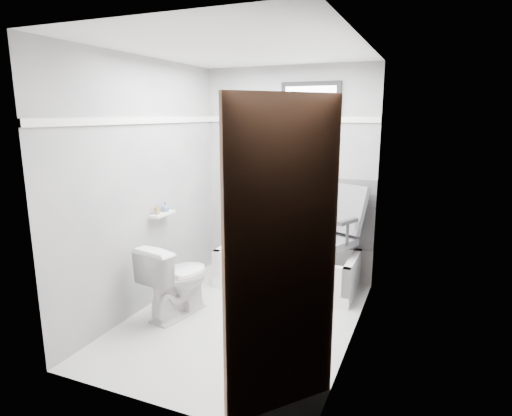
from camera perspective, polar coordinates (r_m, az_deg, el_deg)
The scene contains 19 objects.
floor at distance 4.12m, azimuth -1.94°, elevation -14.72°, with size 2.60×2.60×0.00m, color silver.
ceiling at distance 3.70m, azimuth -2.23°, elevation 20.52°, with size 2.60×2.60×0.00m, color silver.
wall_back at distance 4.92m, azimuth 4.28°, elevation 4.47°, with size 2.00×0.02×2.40m, color gray.
wall_front at distance 2.63m, azimuth -14.00°, elevation -2.86°, with size 2.00×0.02×2.40m, color gray.
wall_left at distance 4.24m, azimuth -14.47°, elevation 2.82°, with size 0.02×2.60×2.40m, color gray.
wall_right at distance 3.44m, azimuth 13.25°, elevation 0.72°, with size 0.02×2.60×2.40m, color gray.
bathtub at distance 4.78m, azimuth 4.18°, elevation -8.02°, with size 1.50×0.70×0.42m, color white, non-canonical shape.
office_chair at distance 4.59m, azimuth 9.38°, elevation -3.44°, with size 0.60×0.60×1.03m, color slate, non-canonical shape.
toilet at distance 4.16m, azimuth -10.52°, elevation -9.29°, with size 0.40×0.72×0.71m, color white.
door at distance 2.30m, azimuth 7.01°, elevation -10.13°, with size 0.78×0.78×2.00m, color brown, non-canonical shape.
window at distance 4.79m, azimuth 7.31°, elevation 14.02°, with size 0.66×0.04×0.40m, color black, non-canonical shape.
backerboard at distance 4.91m, azimuth 6.93°, elevation -0.35°, with size 1.50×0.02×0.78m, color #4C4C4F.
trim_back at distance 4.86m, azimuth 4.35°, elevation 11.70°, with size 2.00×0.02×0.06m, color white.
trim_left at distance 4.18m, azimuth -14.79°, elevation 11.23°, with size 0.02×2.60×0.06m, color white.
pole at distance 4.75m, azimuth 2.21°, elevation 2.38°, with size 0.02×0.02×1.95m, color white.
shelf at distance 4.38m, azimuth -12.31°, elevation -0.78°, with size 0.10×0.32×0.03m, color white.
soap_bottle_a at distance 4.31m, azimuth -13.07°, elevation -0.14°, with size 0.05×0.05×0.10m, color #9C7F4E.
soap_bottle_b at distance 4.42m, azimuth -12.01°, elevation 0.15°, with size 0.08×0.08×0.10m, color slate.
faucet at distance 5.09m, azimuth 1.92°, elevation -2.71°, with size 0.26×0.10×0.16m, color silver, non-canonical shape.
Camera 1 is at (1.54, -3.33, 1.88)m, focal length 30.00 mm.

